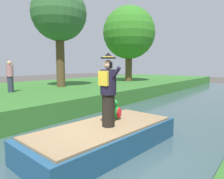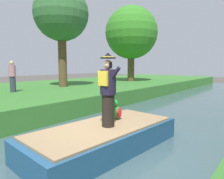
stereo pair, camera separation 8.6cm
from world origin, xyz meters
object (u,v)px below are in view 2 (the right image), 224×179
Objects in this scene: boat at (104,137)px; person_bystander at (12,76)px; tree_broad at (61,15)px; person_pirate at (108,90)px; tree_tall at (131,33)px; parrot_plush at (115,111)px.

person_bystander is (-7.16, 1.08, 1.30)m from boat.
person_pirate is at bearing -30.36° from tree_broad.
boat is at bearing -159.13° from person_pirate.
tree_broad reaches higher than person_bystander.
tree_tall is at bearing 131.62° from person_pirate.
tree_broad is (-7.35, 4.40, 4.98)m from boat.
person_pirate is 1.16× the size of person_bystander.
boat is at bearing -8.61° from person_bystander.
boat is 0.91m from parrot_plush.
person_bystander is (-7.29, 1.06, 0.07)m from person_pirate.
tree_tall is (-6.65, 11.16, 4.60)m from boat.
boat is 1.24m from person_pirate.
tree_broad is (-7.17, 3.70, 4.43)m from parrot_plush.
boat is 0.68× the size of tree_tall.
tree_tall is 3.98× the size of person_bystander.
tree_broad is 6.81m from tree_tall.
tree_broad is at bearing -95.88° from tree_tall.
parrot_plush is at bearing 104.20° from boat.
tree_broad reaches higher than person_pirate.
tree_tall reaches higher than person_pirate.
person_bystander is at bearing -92.90° from tree_tall.
person_pirate is 7.36m from person_bystander.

